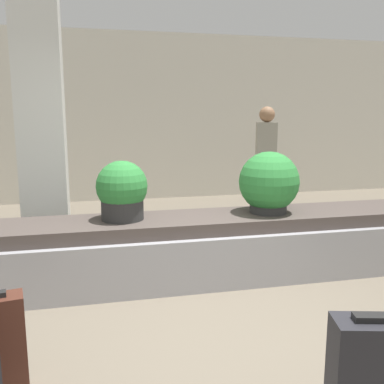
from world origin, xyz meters
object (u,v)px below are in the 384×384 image
at_px(potted_plant_1, 269,184).
at_px(traveler_0, 266,151).
at_px(potted_plant_0, 122,191).
at_px(pillar, 41,119).

bearing_deg(potted_plant_1, traveler_0, 68.05).
height_order(potted_plant_0, traveler_0, traveler_0).
relative_size(potted_plant_0, traveler_0, 0.32).
distance_m(potted_plant_0, traveler_0, 3.40).
bearing_deg(traveler_0, pillar, -145.31).
bearing_deg(potted_plant_1, potted_plant_0, 178.40).
bearing_deg(pillar, traveler_0, 21.58).
relative_size(potted_plant_0, potted_plant_1, 0.90).
bearing_deg(traveler_0, potted_plant_1, -98.83).
xyz_separation_m(pillar, potted_plant_0, (0.81, -1.05, -0.68)).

